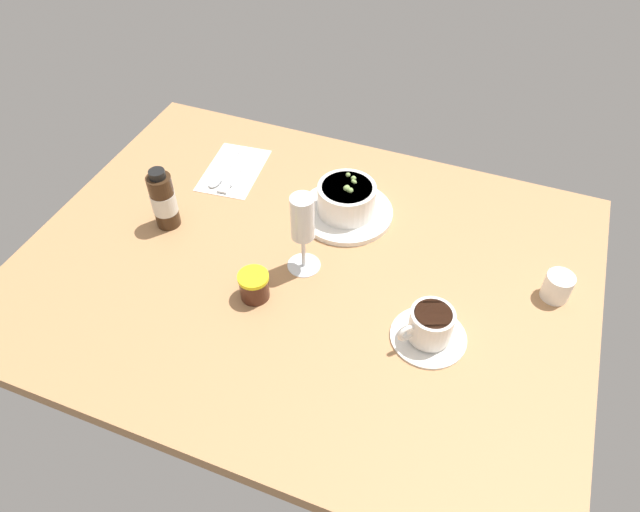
{
  "coord_description": "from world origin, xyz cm",
  "views": [
    {
      "loc": [
        -31.14,
        71.42,
        83.75
      ],
      "look_at": [
        -3.68,
        0.82,
        4.86
      ],
      "focal_mm": 32.96,
      "sensor_mm": 36.0,
      "label": 1
    }
  ],
  "objects_px": {
    "cutlery_setting": "(233,171)",
    "creamer_jug": "(557,286)",
    "jam_jar": "(254,286)",
    "wine_glass": "(300,224)",
    "sauce_bottle_brown": "(164,200)",
    "coffee_cup": "(430,327)",
    "porridge_bowl": "(346,202)"
  },
  "relations": [
    {
      "from": "creamer_jug",
      "to": "sauce_bottle_brown",
      "type": "xyz_separation_m",
      "value": [
        0.77,
        0.09,
        0.04
      ]
    },
    {
      "from": "porridge_bowl",
      "to": "creamer_jug",
      "type": "relative_size",
      "value": 3.27
    },
    {
      "from": "coffee_cup",
      "to": "jam_jar",
      "type": "height_order",
      "value": "coffee_cup"
    },
    {
      "from": "cutlery_setting",
      "to": "creamer_jug",
      "type": "distance_m",
      "value": 0.74
    },
    {
      "from": "porridge_bowl",
      "to": "jam_jar",
      "type": "bearing_deg",
      "value": 73.27
    },
    {
      "from": "porridge_bowl",
      "to": "cutlery_setting",
      "type": "height_order",
      "value": "porridge_bowl"
    },
    {
      "from": "porridge_bowl",
      "to": "wine_glass",
      "type": "xyz_separation_m",
      "value": [
        0.03,
        0.17,
        0.08
      ]
    },
    {
      "from": "coffee_cup",
      "to": "sauce_bottle_brown",
      "type": "relative_size",
      "value": 0.97
    },
    {
      "from": "jam_jar",
      "to": "sauce_bottle_brown",
      "type": "relative_size",
      "value": 0.42
    },
    {
      "from": "wine_glass",
      "to": "sauce_bottle_brown",
      "type": "height_order",
      "value": "wine_glass"
    },
    {
      "from": "porridge_bowl",
      "to": "coffee_cup",
      "type": "relative_size",
      "value": 1.48
    },
    {
      "from": "creamer_jug",
      "to": "jam_jar",
      "type": "height_order",
      "value": "creamer_jug"
    },
    {
      "from": "jam_jar",
      "to": "coffee_cup",
      "type": "bearing_deg",
      "value": -176.05
    },
    {
      "from": "wine_glass",
      "to": "jam_jar",
      "type": "xyz_separation_m",
      "value": [
        0.05,
        0.1,
        -0.09
      ]
    },
    {
      "from": "porridge_bowl",
      "to": "sauce_bottle_brown",
      "type": "distance_m",
      "value": 0.37
    },
    {
      "from": "creamer_jug",
      "to": "wine_glass",
      "type": "relative_size",
      "value": 0.35
    },
    {
      "from": "cutlery_setting",
      "to": "creamer_jug",
      "type": "height_order",
      "value": "creamer_jug"
    },
    {
      "from": "coffee_cup",
      "to": "jam_jar",
      "type": "relative_size",
      "value": 2.33
    },
    {
      "from": "cutlery_setting",
      "to": "jam_jar",
      "type": "bearing_deg",
      "value": 123.47
    },
    {
      "from": "cutlery_setting",
      "to": "jam_jar",
      "type": "xyz_separation_m",
      "value": [
        -0.21,
        0.32,
        0.03
      ]
    },
    {
      "from": "cutlery_setting",
      "to": "wine_glass",
      "type": "distance_m",
      "value": 0.36
    },
    {
      "from": "wine_glass",
      "to": "cutlery_setting",
      "type": "bearing_deg",
      "value": -39.73
    },
    {
      "from": "cutlery_setting",
      "to": "coffee_cup",
      "type": "height_order",
      "value": "coffee_cup"
    },
    {
      "from": "jam_jar",
      "to": "sauce_bottle_brown",
      "type": "xyz_separation_m",
      "value": [
        0.25,
        -0.11,
        0.03
      ]
    },
    {
      "from": "porridge_bowl",
      "to": "creamer_jug",
      "type": "distance_m",
      "value": 0.44
    },
    {
      "from": "creamer_jug",
      "to": "jam_jar",
      "type": "distance_m",
      "value": 0.55
    },
    {
      "from": "cutlery_setting",
      "to": "coffee_cup",
      "type": "distance_m",
      "value": 0.61
    },
    {
      "from": "sauce_bottle_brown",
      "to": "coffee_cup",
      "type": "bearing_deg",
      "value": 171.03
    },
    {
      "from": "creamer_jug",
      "to": "jam_jar",
      "type": "xyz_separation_m",
      "value": [
        0.52,
        0.2,
        0.0
      ]
    },
    {
      "from": "cutlery_setting",
      "to": "wine_glass",
      "type": "bearing_deg",
      "value": 140.27
    },
    {
      "from": "creamer_jug",
      "to": "jam_jar",
      "type": "bearing_deg",
      "value": 21.21
    },
    {
      "from": "porridge_bowl",
      "to": "sauce_bottle_brown",
      "type": "height_order",
      "value": "sauce_bottle_brown"
    }
  ]
}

